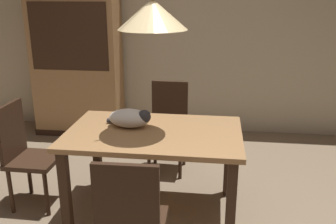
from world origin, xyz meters
name	(u,v)px	position (x,y,z in m)	size (l,w,h in m)	color
back_wall	(192,21)	(0.00, 2.65, 1.45)	(6.40, 0.10, 2.90)	beige
dining_table	(154,143)	(-0.15, 0.51, 0.65)	(1.40, 0.90, 0.75)	#A87A4C
chair_left_side	(25,151)	(-1.28, 0.51, 0.51)	(0.40, 0.40, 0.93)	#382316
chair_near_front	(131,220)	(-0.14, -0.37, 0.51)	(0.41, 0.41, 0.93)	#382316
chair_far_back	(168,123)	(-0.14, 1.39, 0.51)	(0.41, 0.41, 0.93)	#382316
cat_sleeping	(131,118)	(-0.35, 0.59, 0.83)	(0.39, 0.24, 0.16)	silver
pendant_lamp	(152,14)	(-0.15, 0.51, 1.66)	(0.52, 0.52, 1.30)	beige
hutch_bookcase	(78,67)	(-1.45, 2.32, 0.89)	(1.12, 0.45, 1.85)	#A87A4C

